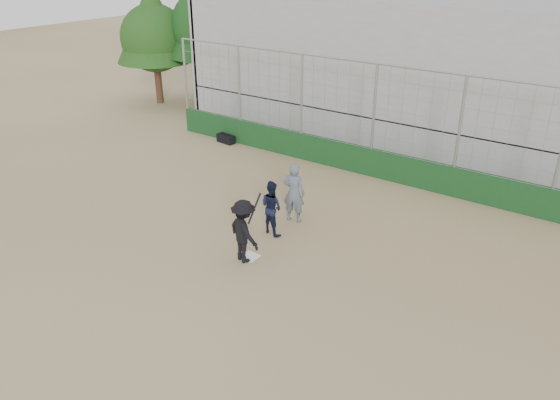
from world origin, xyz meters
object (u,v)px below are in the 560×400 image
Objects in this scene: batter_at_plate at (244,231)px; catcher_crouched at (271,216)px; umpire at (294,196)px; equipment_bag at (226,139)px.

batter_at_plate is 1.69m from catcher_crouched.
umpire is 1.97× the size of equipment_bag.
catcher_crouched is at bearing 71.93° from umpire.
catcher_crouched is 1.06m from umpire.
catcher_crouched is (-0.31, 1.63, -0.32)m from batter_at_plate.
batter_at_plate is 2.65m from umpire.
equipment_bag is at bearing -46.91° from umpire.
equipment_bag is (-6.53, 6.87, -0.70)m from batter_at_plate.
batter_at_plate reaches higher than catcher_crouched.
equipment_bag is (-6.22, 5.25, -0.38)m from catcher_crouched.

